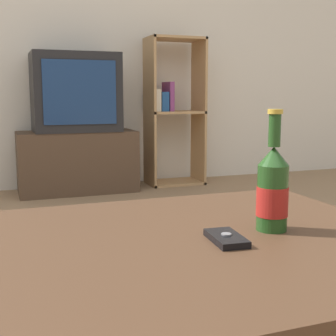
{
  "coord_description": "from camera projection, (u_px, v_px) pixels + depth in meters",
  "views": [
    {
      "loc": [
        -0.33,
        -0.85,
        0.75
      ],
      "look_at": [
        0.09,
        0.3,
        0.56
      ],
      "focal_mm": 50.0,
      "sensor_mm": 36.0,
      "label": 1
    }
  ],
  "objects": [
    {
      "name": "tv_stand",
      "position": [
        77.0,
        162.0,
        3.62
      ],
      "size": [
        0.89,
        0.4,
        0.47
      ],
      "color": "#4C3828",
      "rests_on": "ground_plane"
    },
    {
      "name": "coffee_table",
      "position": [
        178.0,
        272.0,
        0.96
      ],
      "size": [
        1.01,
        0.78,
        0.46
      ],
      "color": "#422B1C",
      "rests_on": "ground_plane"
    },
    {
      "name": "beer_bottle",
      "position": [
        272.0,
        189.0,
        1.02
      ],
      "size": [
        0.07,
        0.07,
        0.26
      ],
      "color": "#1E4219",
      "rests_on": "coffee_table"
    },
    {
      "name": "cell_phone",
      "position": [
        226.0,
        238.0,
        0.94
      ],
      "size": [
        0.07,
        0.12,
        0.02
      ],
      "rotation": [
        0.0,
        0.0,
        -0.09
      ],
      "color": "black",
      "rests_on": "coffee_table"
    },
    {
      "name": "television",
      "position": [
        75.0,
        93.0,
        3.53
      ],
      "size": [
        0.64,
        0.42,
        0.59
      ],
      "color": "black",
      "rests_on": "tv_stand"
    },
    {
      "name": "back_wall",
      "position": [
        36.0,
        23.0,
        3.63
      ],
      "size": [
        8.0,
        0.05,
        2.6
      ],
      "color": "silver",
      "rests_on": "ground_plane"
    },
    {
      "name": "bookshelf",
      "position": [
        172.0,
        110.0,
        3.89
      ],
      "size": [
        0.46,
        0.3,
        1.21
      ],
      "color": "tan",
      "rests_on": "ground_plane"
    }
  ]
}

